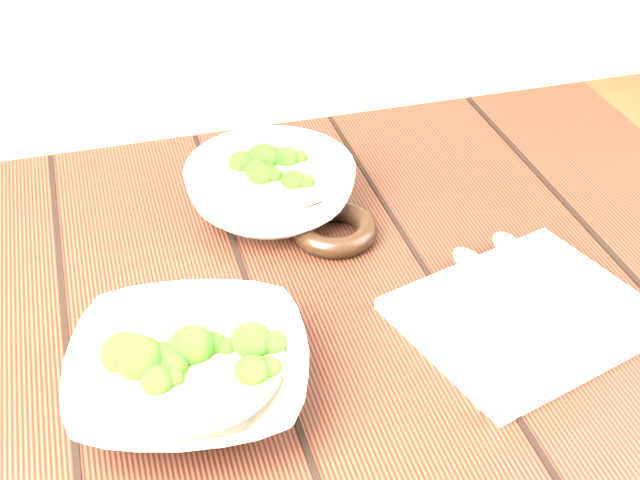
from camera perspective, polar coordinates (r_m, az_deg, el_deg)
table at (r=1.04m, az=-2.66°, el=-9.36°), size 1.20×0.80×0.75m
soup_bowl_front at (r=0.85m, az=-8.38°, el=-8.45°), size 0.27×0.27×0.07m
soup_bowl_back at (r=1.09m, az=-3.18°, el=3.36°), size 0.24×0.24×0.08m
trivet at (r=1.06m, az=0.93°, el=0.71°), size 0.13×0.13×0.03m
napkin at (r=0.97m, az=12.99°, el=-4.72°), size 0.29×0.26×0.01m
spoon_left at (r=0.99m, az=10.75°, el=-2.71°), size 0.04×0.20×0.01m
spoon_right at (r=1.02m, az=12.85°, el=-1.70°), size 0.04×0.20×0.01m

